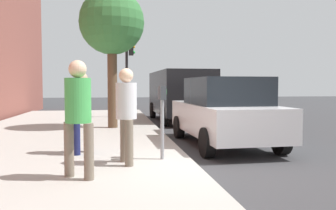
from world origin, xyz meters
TOP-DOWN VIEW (x-y plane):
  - ground_plane at (0.00, 0.00)m, footprint 80.00×80.00m
  - sidewalk_slab at (0.00, 3.00)m, footprint 28.00×6.00m
  - parking_meter at (0.28, 0.56)m, footprint 0.36×0.12m
  - pedestrian_at_meter at (-0.01, 1.26)m, footprint 0.52×0.38m
  - pedestrian_bystander at (-0.87, 2.01)m, footprint 0.39×0.47m
  - parking_officer at (1.10, 2.14)m, footprint 0.46×0.37m
  - parked_sedan_near at (2.37, -1.35)m, footprint 4.45×2.06m
  - parked_van_far at (8.55, -1.35)m, footprint 5.23×2.18m
  - street_tree at (5.51, 1.52)m, footprint 2.17×2.17m
  - traffic_signal at (9.37, 0.79)m, footprint 0.24×0.44m

SIDE VIEW (x-z plane):
  - ground_plane at x=0.00m, z-range 0.00..0.00m
  - sidewalk_slab at x=0.00m, z-range 0.00..0.15m
  - parked_sedan_near at x=2.37m, z-range 0.01..1.78m
  - parking_officer at x=1.10m, z-range 0.29..1.99m
  - pedestrian_at_meter at x=-0.01m, z-range 0.30..2.02m
  - parking_meter at x=0.28m, z-range 0.46..1.87m
  - pedestrian_bystander at x=-0.87m, z-range 0.32..2.11m
  - parked_van_far at x=8.55m, z-range 0.17..2.35m
  - traffic_signal at x=9.37m, z-range 0.78..4.38m
  - street_tree at x=5.51m, z-range 1.32..5.93m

